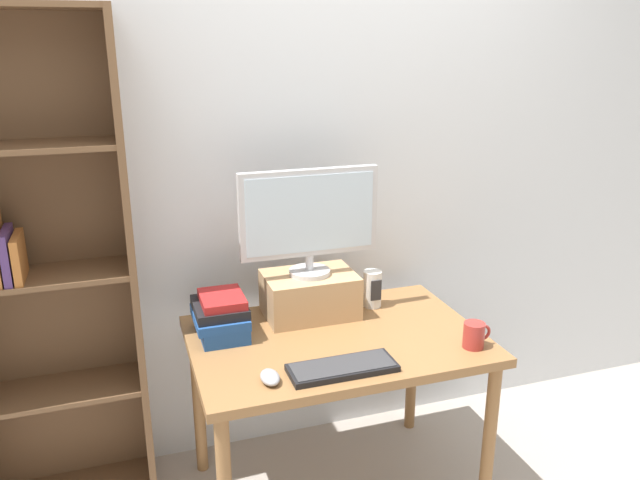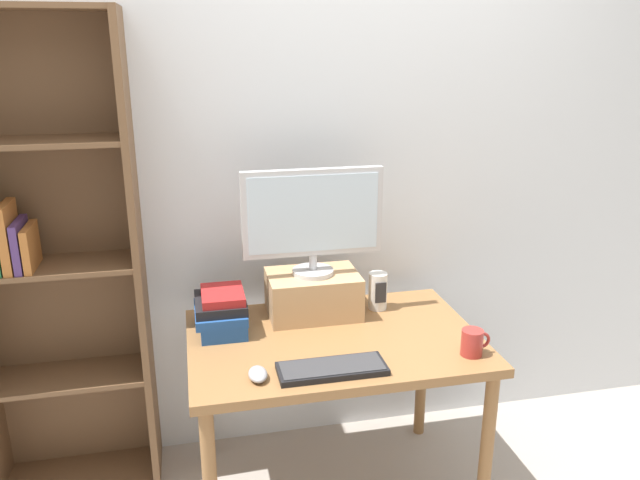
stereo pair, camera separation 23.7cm
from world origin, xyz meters
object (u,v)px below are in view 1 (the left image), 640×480
(computer_mouse, at_px, (270,377))
(desk_speaker, at_px, (372,289))
(bookshelf_unit, at_px, (38,273))
(book_stack, at_px, (221,316))
(riser_box, at_px, (310,294))
(desk, at_px, (336,356))
(keyboard, at_px, (342,368))
(computer_monitor, at_px, (309,217))
(coffee_mug, at_px, (474,335))

(computer_mouse, bearing_deg, desk_speaker, 39.69)
(bookshelf_unit, height_order, book_stack, bookshelf_unit)
(riser_box, bearing_deg, bookshelf_unit, 172.64)
(desk, xyz_separation_m, desk_speaker, (0.24, 0.22, 0.17))
(keyboard, bearing_deg, computer_mouse, 178.31)
(bookshelf_unit, xyz_separation_m, computer_mouse, (0.74, -0.61, -0.24))
(desk, bearing_deg, computer_monitor, 99.16)
(coffee_mug, bearing_deg, book_stack, 155.34)
(keyboard, height_order, desk_speaker, desk_speaker)
(computer_monitor, xyz_separation_m, keyboard, (-0.03, -0.48, -0.41))
(bookshelf_unit, relative_size, book_stack, 7.69)
(keyboard, distance_m, coffee_mug, 0.53)
(keyboard, bearing_deg, computer_monitor, 85.95)
(bookshelf_unit, xyz_separation_m, keyboard, (0.99, -0.62, -0.25))
(desk, height_order, coffee_mug, coffee_mug)
(desk, distance_m, computer_monitor, 0.56)
(coffee_mug, bearing_deg, bookshelf_unit, 158.33)
(computer_monitor, relative_size, coffee_mug, 5.12)
(bookshelf_unit, distance_m, book_stack, 0.70)
(bookshelf_unit, xyz_separation_m, coffee_mug, (1.52, -0.60, -0.21))
(bookshelf_unit, distance_m, keyboard, 1.20)
(coffee_mug, distance_m, desk_speaker, 0.52)
(desk, relative_size, keyboard, 2.96)
(desk_speaker, bearing_deg, riser_box, 179.55)
(book_stack, bearing_deg, desk_speaker, 5.85)
(computer_mouse, bearing_deg, bookshelf_unit, 140.53)
(desk, relative_size, bookshelf_unit, 0.58)
(desk, height_order, riser_box, riser_box)
(computer_monitor, bearing_deg, book_stack, -169.82)
(desk, bearing_deg, riser_box, 99.10)
(book_stack, xyz_separation_m, desk_speaker, (0.66, 0.07, 0.00))
(riser_box, height_order, keyboard, riser_box)
(riser_box, distance_m, computer_monitor, 0.33)
(keyboard, relative_size, computer_mouse, 3.63)
(computer_monitor, height_order, computer_mouse, computer_monitor)
(book_stack, distance_m, desk_speaker, 0.67)
(keyboard, xyz_separation_m, desk_speaker, (0.31, 0.48, 0.07))
(riser_box, relative_size, keyboard, 0.99)
(book_stack, bearing_deg, riser_box, 10.40)
(bookshelf_unit, xyz_separation_m, computer_monitor, (1.03, -0.13, 0.16))
(book_stack, bearing_deg, coffee_mug, -24.66)
(riser_box, distance_m, keyboard, 0.49)
(riser_box, bearing_deg, keyboard, -94.04)
(computer_monitor, height_order, keyboard, computer_monitor)
(riser_box, height_order, computer_mouse, riser_box)
(bookshelf_unit, distance_m, computer_mouse, 0.99)
(desk, xyz_separation_m, book_stack, (-0.42, 0.16, 0.16))
(book_stack, bearing_deg, bookshelf_unit, 162.58)
(riser_box, height_order, desk_speaker, riser_box)
(riser_box, relative_size, book_stack, 1.48)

